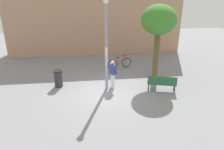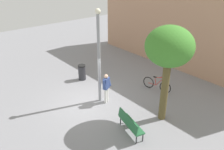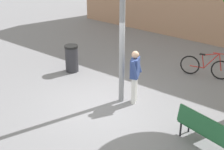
{
  "view_description": "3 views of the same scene",
  "coord_description": "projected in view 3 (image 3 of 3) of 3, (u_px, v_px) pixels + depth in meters",
  "views": [
    {
      "loc": [
        -0.91,
        -10.87,
        5.61
      ],
      "look_at": [
        0.58,
        1.09,
        0.6
      ],
      "focal_mm": 34.88,
      "sensor_mm": 36.0,
      "label": 1
    },
    {
      "loc": [
        9.11,
        -6.18,
        6.92
      ],
      "look_at": [
        -0.41,
        1.87,
        0.9
      ],
      "focal_mm": 37.49,
      "sensor_mm": 36.0,
      "label": 2
    },
    {
      "loc": [
        5.61,
        -6.84,
        5.01
      ],
      "look_at": [
        -0.48,
        0.87,
        0.54
      ],
      "focal_mm": 53.42,
      "sensor_mm": 36.0,
      "label": 3
    }
  ],
  "objects": [
    {
      "name": "park_bench",
      "position": [
        207.0,
        130.0,
        7.92
      ],
      "size": [
        1.67,
        0.87,
        0.92
      ],
      "color": "#236038",
      "rests_on": "ground_plane"
    },
    {
      "name": "lamppost",
      "position": [
        122.0,
        14.0,
        9.23
      ],
      "size": [
        0.28,
        0.28,
        5.01
      ],
      "color": "gray",
      "rests_on": "ground_plane"
    },
    {
      "name": "bicycle_red",
      "position": [
        206.0,
        67.0,
        11.82
      ],
      "size": [
        1.77,
        0.46,
        0.97
      ],
      "color": "black",
      "rests_on": "ground_plane"
    },
    {
      "name": "trash_bin",
      "position": [
        72.0,
        58.0,
        12.22
      ],
      "size": [
        0.5,
        0.5,
        1.01
      ],
      "color": "#2D2D33",
      "rests_on": "ground_plane"
    },
    {
      "name": "ground_plane",
      "position": [
        107.0,
        105.0,
        10.12
      ],
      "size": [
        36.0,
        36.0,
        0.0
      ],
      "primitive_type": "plane",
      "color": "gray"
    },
    {
      "name": "person_by_lamppost",
      "position": [
        135.0,
        73.0,
        9.87
      ],
      "size": [
        0.44,
        0.63,
        1.67
      ],
      "color": "white",
      "rests_on": "ground_plane"
    }
  ]
}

